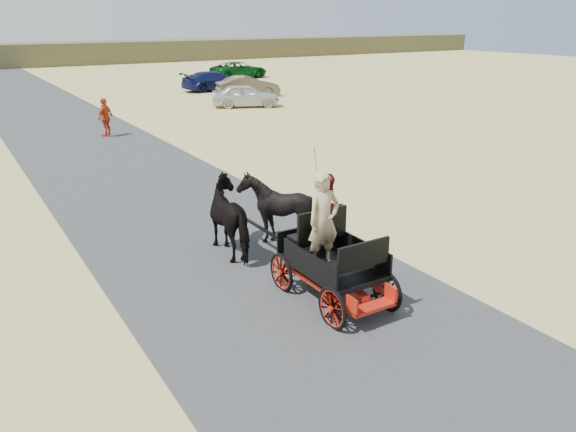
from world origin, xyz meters
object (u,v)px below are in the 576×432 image
car_c (214,81)px  car_d (239,70)px  horse_right (277,209)px  car_a (246,95)px  horse_left (235,217)px  pedestrian (105,117)px  car_b (248,86)px  carriage (332,281)px

car_c → car_d: size_ratio=0.94×
car_c → horse_right: bearing=157.0°
car_a → horse_left: bearing=175.5°
pedestrian → car_b: (11.72, 8.52, -0.17)m
car_b → car_d: size_ratio=0.83×
car_a → car_b: 4.58m
pedestrian → car_d: 25.97m
car_b → pedestrian: bearing=137.4°
carriage → car_b: car_b is taller
pedestrian → car_c: bearing=-173.4°
pedestrian → car_c: pedestrian is taller
carriage → horse_left: bearing=100.4°
horse_left → car_b: size_ratio=0.48×
car_b → car_c: (-0.53, 4.26, 0.00)m
carriage → car_c: car_c is taller
pedestrian → car_b: 14.49m
carriage → pedestrian: pedestrian is taller
horse_left → pedestrian: bearing=-94.0°
horse_right → car_a: horse_right is taller
carriage → car_c: 32.89m
car_a → car_c: 8.43m
horse_right → carriage: bearing=79.6°
car_d → car_a: bearing=150.6°
horse_right → car_d: bearing=-115.8°
horse_right → pedestrian: bearing=-89.8°
car_c → car_d: (5.64, 7.00, 0.01)m
carriage → car_d: size_ratio=0.47×
pedestrian → horse_right: bearing=48.0°
horse_right → car_c: horse_right is taller
horse_right → car_a: 21.64m
horse_right → car_d: horse_right is taller
horse_left → car_a: horse_left is taller
pedestrian → car_b: size_ratio=0.41×
carriage → pedestrian: 17.97m
carriage → car_d: (17.33, 37.74, 0.34)m
horse_right → car_c: bearing=-111.9°
horse_right → pedestrian: pedestrian is taller
car_b → horse_left: bearing=162.8°
carriage → horse_left: size_ratio=1.20×
horse_left → car_c: 30.32m
car_b → car_c: bearing=18.4°
car_b → car_a: bearing=161.9°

